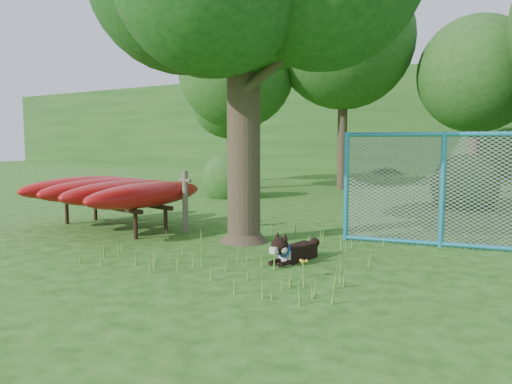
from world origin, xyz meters
The scene contains 13 objects.
ground centered at (0.00, 0.00, 0.00)m, with size 80.00×80.00×0.00m, color #1B4F0F.
wooden_post centered at (-1.95, 1.87, 0.66)m, with size 0.34×0.13×1.25m.
kayak_rack centered at (-3.52, 1.36, 0.80)m, with size 3.26×3.41×1.05m.
husky_dog centered at (1.08, 0.86, 0.18)m, with size 0.36×1.14×0.51m.
fence_section centered at (2.71, 3.24, 1.00)m, with size 3.38×0.78×3.34m.
wildflower_clump centered at (1.64, 0.18, 0.21)m, with size 0.12×0.13×0.26m.
bg_tree_a centered at (-6.50, 10.00, 4.48)m, with size 4.40×4.40×6.70m.
bg_tree_b centered at (-3.00, 12.00, 5.61)m, with size 5.20×5.20×8.22m.
bg_tree_c centered at (1.50, 13.00, 4.11)m, with size 4.00×4.00×6.12m.
bg_tree_f centered at (-9.00, 13.00, 3.73)m, with size 3.60×3.60×5.55m.
shrub_left centered at (-5.00, 7.50, 0.00)m, with size 1.80×1.80×1.80m, color #1F4E19.
shrub_mid centered at (2.00, 9.00, 0.00)m, with size 1.80×1.80×1.80m, color #1F4E19.
wooded_hillside centered at (0.00, 28.00, 3.00)m, with size 80.00×12.00×6.00m, color #1F4E19.
Camera 1 is at (4.74, -5.68, 1.84)m, focal length 35.00 mm.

